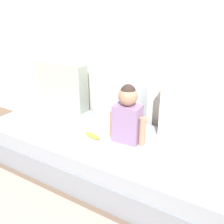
% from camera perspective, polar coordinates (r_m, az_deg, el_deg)
% --- Properties ---
extents(ground_plane, '(12.00, 12.00, 0.00)m').
position_cam_1_polar(ground_plane, '(2.46, -2.51, -12.53)').
color(ground_plane, brown).
extents(back_wall, '(5.49, 0.10, 2.43)m').
position_cam_1_polar(back_wall, '(2.50, 4.54, 18.10)').
color(back_wall, silver).
rests_on(back_wall, ground).
extents(couch, '(2.29, 0.87, 0.36)m').
position_cam_1_polar(couch, '(2.36, -2.58, -9.06)').
color(couch, gray).
rests_on(couch, ground).
extents(throw_pillow_left, '(0.58, 0.16, 0.51)m').
position_cam_1_polar(throw_pillow_left, '(2.83, -11.03, 5.78)').
color(throw_pillow_left, '#99A393').
rests_on(throw_pillow_left, couch).
extents(throw_pillow_center, '(0.51, 0.16, 0.55)m').
position_cam_1_polar(throw_pillow_center, '(2.42, 1.64, 3.85)').
color(throw_pillow_center, '#B2BCC6').
rests_on(throw_pillow_center, couch).
extents(throw_pillow_right, '(0.54, 0.16, 0.51)m').
position_cam_1_polar(throw_pillow_right, '(2.19, 17.97, -0.02)').
color(throw_pillow_right, beige).
rests_on(throw_pillow_right, couch).
extents(toddler, '(0.33, 0.17, 0.50)m').
position_cam_1_polar(toddler, '(2.09, 3.50, -0.62)').
color(toddler, gray).
rests_on(toddler, couch).
extents(banana, '(0.17, 0.07, 0.04)m').
position_cam_1_polar(banana, '(2.22, -4.36, -5.35)').
color(banana, yellow).
rests_on(banana, couch).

